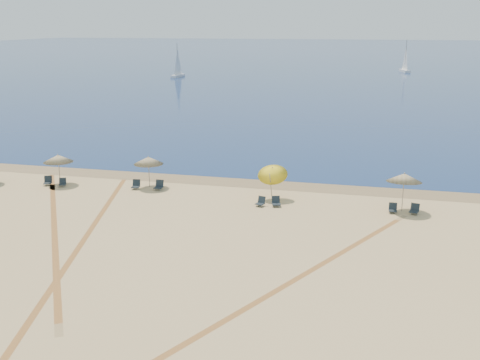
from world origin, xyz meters
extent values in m
plane|color=tan|center=(0.00, 0.00, 0.00)|extent=(160.00, 160.00, 0.00)
plane|color=#0C2151|center=(0.00, 225.00, 0.01)|extent=(500.00, 500.00, 0.00)
plane|color=olive|center=(0.00, 24.00, 0.00)|extent=(500.00, 500.00, 0.00)
cylinder|color=gray|center=(-14.30, 20.17, 1.10)|extent=(0.05, 0.05, 2.19)
cone|color=beige|center=(-14.30, 20.17, 2.04)|extent=(2.22, 2.22, 0.55)
sphere|color=gray|center=(-14.30, 20.17, 2.34)|extent=(0.08, 0.08, 0.08)
cylinder|color=gray|center=(-7.31, 21.08, 1.11)|extent=(0.05, 0.05, 2.21)
cone|color=beige|center=(-7.31, 21.08, 2.06)|extent=(2.21, 2.21, 0.55)
sphere|color=gray|center=(-7.31, 21.08, 2.36)|extent=(0.08, 0.08, 0.08)
cylinder|color=gray|center=(2.28, 19.66, 1.07)|extent=(0.05, 1.18, 2.16)
cone|color=yellow|center=(2.28, 20.15, 2.01)|extent=(2.09, 2.11, 1.47)
sphere|color=gray|center=(2.28, 20.15, 2.31)|extent=(0.08, 0.08, 0.08)
cylinder|color=gray|center=(11.11, 19.70, 1.22)|extent=(0.05, 0.25, 2.43)
cone|color=beige|center=(11.11, 19.62, 2.28)|extent=(2.31, 2.35, 0.74)
sphere|color=gray|center=(11.11, 19.62, 2.58)|extent=(0.08, 0.08, 0.08)
cube|color=black|center=(-15.05, 19.64, 0.19)|extent=(0.74, 0.74, 0.05)
cube|color=black|center=(-15.15, 19.91, 0.44)|extent=(0.61, 0.40, 0.51)
cylinder|color=#A5A5AD|center=(-15.26, 19.36, 0.09)|extent=(0.03, 0.03, 0.19)
cylinder|color=#A5A5AD|center=(-14.83, 19.52, 0.09)|extent=(0.03, 0.03, 0.19)
cube|color=black|center=(-13.78, 19.61, 0.17)|extent=(0.67, 0.67, 0.05)
cube|color=black|center=(-13.87, 19.84, 0.39)|extent=(0.55, 0.37, 0.46)
cylinder|color=#A5A5AD|center=(-13.97, 19.34, 0.08)|extent=(0.02, 0.02, 0.17)
cylinder|color=#A5A5AD|center=(-13.59, 19.50, 0.08)|extent=(0.02, 0.02, 0.17)
cube|color=black|center=(-8.09, 20.26, 0.19)|extent=(0.64, 0.64, 0.05)
cube|color=black|center=(-8.13, 20.53, 0.43)|extent=(0.59, 0.29, 0.51)
cylinder|color=#A5A5AD|center=(-8.31, 20.02, 0.09)|extent=(0.02, 0.02, 0.19)
cylinder|color=#A5A5AD|center=(-7.86, 20.08, 0.09)|extent=(0.02, 0.02, 0.19)
cube|color=black|center=(-6.34, 20.42, 0.19)|extent=(0.59, 0.59, 0.05)
cube|color=black|center=(-6.34, 20.71, 0.45)|extent=(0.59, 0.22, 0.53)
cylinder|color=#A5A5AD|center=(-6.58, 20.21, 0.10)|extent=(0.03, 0.03, 0.19)
cylinder|color=#A5A5AD|center=(-6.11, 20.21, 0.10)|extent=(0.03, 0.03, 0.19)
cube|color=black|center=(1.77, 18.38, 0.17)|extent=(0.66, 0.66, 0.05)
cube|color=black|center=(1.85, 18.63, 0.40)|extent=(0.56, 0.34, 0.47)
cylinder|color=#A5A5AD|center=(1.57, 18.25, 0.09)|extent=(0.02, 0.02, 0.17)
cylinder|color=#A5A5AD|center=(1.98, 18.12, 0.09)|extent=(0.02, 0.02, 0.17)
cube|color=black|center=(2.87, 18.57, 0.18)|extent=(0.71, 0.71, 0.05)
cube|color=black|center=(2.78, 18.83, 0.42)|extent=(0.59, 0.37, 0.50)
cylinder|color=#A5A5AD|center=(2.66, 18.29, 0.09)|extent=(0.02, 0.02, 0.18)
cylinder|color=#A5A5AD|center=(3.08, 18.44, 0.09)|extent=(0.02, 0.02, 0.18)
cube|color=black|center=(10.52, 18.99, 0.17)|extent=(0.53, 0.53, 0.05)
cube|color=black|center=(10.51, 19.25, 0.40)|extent=(0.53, 0.20, 0.47)
cylinder|color=#A5A5AD|center=(10.31, 18.80, 0.09)|extent=(0.02, 0.02, 0.17)
cylinder|color=#A5A5AD|center=(10.73, 18.81, 0.09)|extent=(0.02, 0.02, 0.17)
cube|color=black|center=(11.84, 19.07, 0.18)|extent=(0.68, 0.68, 0.05)
cube|color=black|center=(11.92, 19.33, 0.42)|extent=(0.59, 0.35, 0.49)
cylinder|color=#A5A5AD|center=(11.63, 18.93, 0.09)|extent=(0.02, 0.02, 0.18)
cylinder|color=#A5A5AD|center=(12.06, 18.81, 0.09)|extent=(0.02, 0.02, 0.18)
cube|color=white|center=(15.50, 133.97, 0.30)|extent=(2.75, 5.54, 0.59)
cylinder|color=gray|center=(15.50, 133.97, 4.10)|extent=(0.12, 0.12, 7.81)
cube|color=white|center=(-35.57, 107.49, 0.29)|extent=(1.84, 5.20, 0.55)
cylinder|color=gray|center=(-35.57, 107.49, 3.88)|extent=(0.11, 0.11, 7.40)
plane|color=tan|center=(-6.74, 9.70, 0.00)|extent=(34.12, 34.12, 0.00)
plane|color=tan|center=(-7.02, 10.76, 0.00)|extent=(34.12, 34.12, 0.00)
plane|color=tan|center=(4.54, 5.13, 0.00)|extent=(37.57, 37.57, 0.00)
plane|color=tan|center=(5.03, 6.12, 0.00)|extent=(37.57, 37.57, 0.00)
plane|color=tan|center=(-9.99, 12.07, 0.00)|extent=(38.54, 38.54, 0.00)
plane|color=tan|center=(-10.56, 13.00, 0.00)|extent=(38.54, 38.54, 0.00)
camera|label=1|loc=(9.02, -17.73, 12.02)|focal=42.71mm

